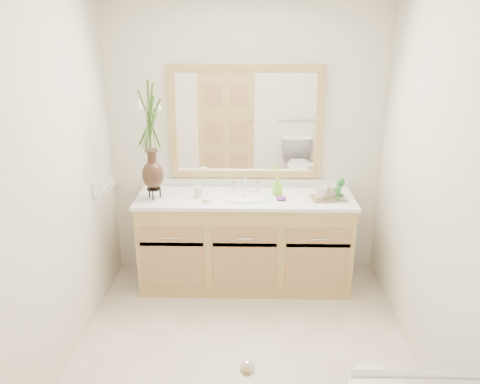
{
  "coord_description": "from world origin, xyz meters",
  "views": [
    {
      "loc": [
        0.03,
        -2.71,
        2.2
      ],
      "look_at": [
        -0.04,
        0.65,
        1.0
      ],
      "focal_mm": 35.0,
      "sensor_mm": 36.0,
      "label": 1
    }
  ],
  "objects_px": {
    "tumbler": "(198,192)",
    "soap_bottle": "(277,187)",
    "flower_vase": "(150,129)",
    "tray": "(328,198)"
  },
  "relations": [
    {
      "from": "soap_bottle",
      "to": "tumbler",
      "type": "bearing_deg",
      "value": 163.46
    },
    {
      "from": "tray",
      "to": "flower_vase",
      "type": "bearing_deg",
      "value": 171.83
    },
    {
      "from": "flower_vase",
      "to": "tray",
      "type": "height_order",
      "value": "flower_vase"
    },
    {
      "from": "flower_vase",
      "to": "tumbler",
      "type": "relative_size",
      "value": 9.77
    },
    {
      "from": "flower_vase",
      "to": "soap_bottle",
      "type": "relative_size",
      "value": 6.2
    },
    {
      "from": "tumbler",
      "to": "soap_bottle",
      "type": "bearing_deg",
      "value": 5.25
    },
    {
      "from": "soap_bottle",
      "to": "tray",
      "type": "height_order",
      "value": "soap_bottle"
    },
    {
      "from": "tray",
      "to": "soap_bottle",
      "type": "bearing_deg",
      "value": 159.83
    },
    {
      "from": "flower_vase",
      "to": "tumbler",
      "type": "distance_m",
      "value": 0.65
    },
    {
      "from": "tumbler",
      "to": "tray",
      "type": "bearing_deg",
      "value": -1.24
    }
  ]
}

